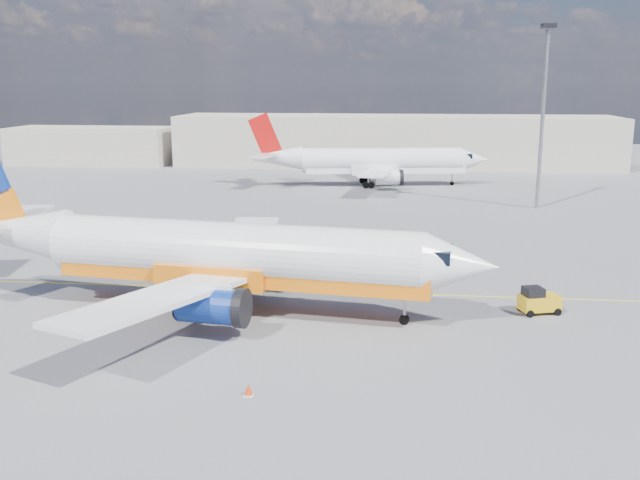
# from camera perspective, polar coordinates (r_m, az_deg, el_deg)

# --- Properties ---
(ground) EXTENTS (240.00, 240.00, 0.00)m
(ground) POSITION_cam_1_polar(r_m,az_deg,el_deg) (44.43, -1.18, -5.22)
(ground) COLOR #5E5E63
(ground) RESTS_ON ground
(taxi_line) EXTENTS (70.00, 0.15, 0.01)m
(taxi_line) POSITION_cam_1_polar(r_m,az_deg,el_deg) (47.27, -0.71, -4.10)
(taxi_line) COLOR yellow
(taxi_line) RESTS_ON ground
(terminal_main) EXTENTS (70.00, 14.00, 8.00)m
(terminal_main) POSITION_cam_1_polar(r_m,az_deg,el_deg) (117.32, 5.99, 7.91)
(terminal_main) COLOR beige
(terminal_main) RESTS_ON ground
(terminal_annex) EXTENTS (26.00, 10.00, 6.00)m
(terminal_annex) POSITION_cam_1_polar(r_m,az_deg,el_deg) (125.05, -17.79, 7.21)
(terminal_annex) COLOR beige
(terminal_annex) RESTS_ON ground
(main_jet) EXTENTS (34.36, 26.87, 10.39)m
(main_jet) POSITION_cam_1_polar(r_m,az_deg,el_deg) (43.11, -8.26, -1.13)
(main_jet) COLOR white
(main_jet) RESTS_ON ground
(second_jet) EXTENTS (31.66, 24.71, 9.57)m
(second_jet) POSITION_cam_1_polar(r_m,az_deg,el_deg) (94.07, 4.32, 6.27)
(second_jet) COLOR white
(second_jet) RESTS_ON ground
(gse_tug) EXTENTS (2.58, 2.03, 1.64)m
(gse_tug) POSITION_cam_1_polar(r_m,az_deg,el_deg) (44.60, 17.05, -4.68)
(gse_tug) COLOR black
(gse_tug) RESTS_ON ground
(traffic_cone) EXTENTS (0.42, 0.42, 0.58)m
(traffic_cone) POSITION_cam_1_polar(r_m,az_deg,el_deg) (32.34, -5.73, -11.82)
(traffic_cone) COLOR white
(traffic_cone) RESTS_ON ground
(floodlight_mast) EXTENTS (1.41, 1.41, 19.34)m
(floodlight_mast) POSITION_cam_1_polar(r_m,az_deg,el_deg) (80.05, 17.46, 10.65)
(floodlight_mast) COLOR #93949B
(floodlight_mast) RESTS_ON ground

